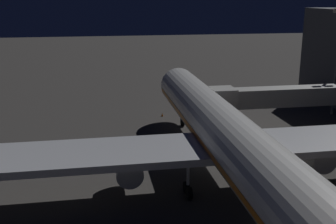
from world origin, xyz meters
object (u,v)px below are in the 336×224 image
object	(u,v)px
traffic_cone_nose_port	(189,113)
traffic_cone_nose_starboard	(162,115)
airliner_at_gate	(232,142)
jet_bridge	(279,97)

from	to	relation	value
traffic_cone_nose_port	traffic_cone_nose_starboard	size ratio (longest dim) A/B	1.00
airliner_at_gate	jet_bridge	world-z (taller)	airliner_at_gate
jet_bridge	traffic_cone_nose_port	world-z (taller)	jet_bridge
traffic_cone_nose_port	airliner_at_gate	bearing A→B (deg)	85.52
airliner_at_gate	jet_bridge	bearing A→B (deg)	-126.90
jet_bridge	traffic_cone_nose_port	xyz separation A→B (m)	(9.98, -11.85, -5.16)
jet_bridge	traffic_cone_nose_starboard	size ratio (longest dim) A/B	41.39
traffic_cone_nose_port	jet_bridge	bearing A→B (deg)	130.10
airliner_at_gate	traffic_cone_nose_starboard	world-z (taller)	airliner_at_gate
jet_bridge	traffic_cone_nose_port	size ratio (longest dim) A/B	41.39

